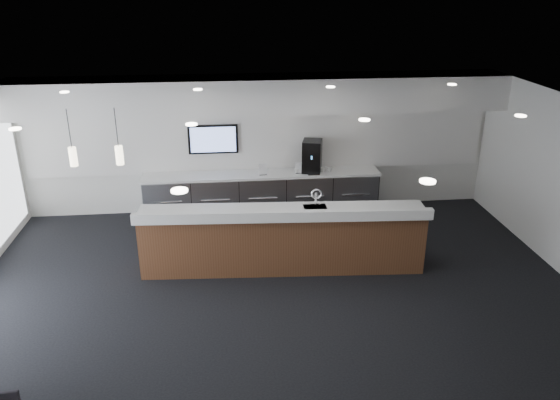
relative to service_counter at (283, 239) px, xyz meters
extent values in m
plane|color=black|center=(-0.18, -1.20, -0.58)|extent=(10.00, 10.00, 0.00)
cube|color=#232326|center=(-0.18, -1.20, 2.42)|extent=(10.00, 8.00, 0.02)
cube|color=silver|center=(-0.18, 2.80, 0.92)|extent=(10.00, 0.02, 3.00)
cube|color=white|center=(-0.18, 2.35, 2.07)|extent=(10.00, 0.90, 0.70)
cube|color=white|center=(-0.18, 2.77, 1.02)|extent=(9.80, 0.06, 1.40)
cube|color=#9C9DA4|center=(-0.18, 2.44, -0.13)|extent=(5.00, 0.60, 0.90)
cube|color=white|center=(-0.18, 2.44, 0.35)|extent=(5.06, 0.66, 0.05)
cylinder|color=white|center=(-2.18, 2.12, -0.08)|extent=(0.60, 0.02, 0.02)
cylinder|color=white|center=(-1.18, 2.12, -0.08)|extent=(0.60, 0.02, 0.02)
cylinder|color=white|center=(-0.18, 2.12, -0.08)|extent=(0.60, 0.02, 0.02)
cylinder|color=white|center=(0.82, 2.12, -0.08)|extent=(0.60, 0.02, 0.02)
cylinder|color=white|center=(1.82, 2.12, -0.08)|extent=(0.60, 0.02, 0.02)
cube|color=black|center=(-1.18, 2.71, 1.07)|extent=(1.05, 0.07, 0.62)
cube|color=blue|center=(-1.18, 2.67, 1.07)|extent=(0.95, 0.01, 0.54)
cylinder|color=beige|center=(-2.58, -0.40, 1.67)|extent=(0.12, 0.12, 0.30)
cylinder|color=beige|center=(-3.28, -0.40, 1.67)|extent=(0.12, 0.12, 0.30)
cube|color=#58331D|center=(0.00, 0.01, -0.05)|extent=(4.93, 0.99, 1.05)
cube|color=white|center=(0.00, 0.01, 0.50)|extent=(5.01, 1.07, 0.06)
cube|color=white|center=(-0.02, -0.37, 0.59)|extent=(4.97, 0.43, 0.18)
cylinder|color=white|center=(0.58, 0.07, 0.67)|extent=(0.04, 0.04, 0.28)
torus|color=white|center=(0.58, 0.01, 0.81)|extent=(0.19, 0.04, 0.19)
cube|color=black|center=(0.90, 2.44, 0.72)|extent=(0.49, 0.53, 0.69)
cube|color=white|center=(0.90, 2.19, 0.38)|extent=(0.25, 0.12, 0.02)
cube|color=white|center=(-0.16, 2.31, 0.50)|extent=(0.18, 0.04, 0.25)
cube|color=white|center=(0.61, 2.34, 0.49)|extent=(0.18, 0.04, 0.24)
imported|color=white|center=(1.26, 2.36, 0.42)|extent=(0.11, 0.11, 0.10)
imported|color=white|center=(1.12, 2.36, 0.42)|extent=(0.15, 0.15, 0.10)
imported|color=white|center=(0.98, 2.36, 0.42)|extent=(0.13, 0.13, 0.10)
imported|color=white|center=(0.84, 2.36, 0.42)|extent=(0.14, 0.14, 0.10)
imported|color=white|center=(0.70, 2.36, 0.42)|extent=(0.15, 0.15, 0.10)
imported|color=white|center=(0.56, 2.36, 0.42)|extent=(0.12, 0.12, 0.10)
camera|label=1|loc=(-0.94, -8.53, 4.24)|focal=35.00mm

